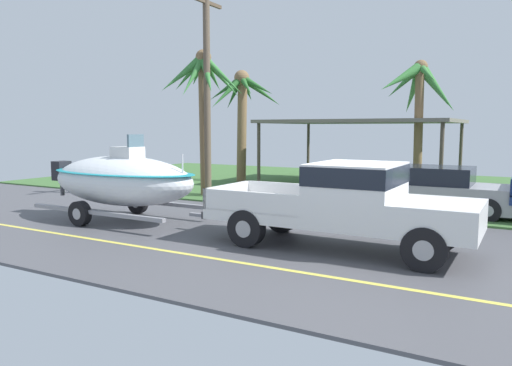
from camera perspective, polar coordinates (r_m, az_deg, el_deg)
name	(u,v)px	position (r m, az deg, el deg)	size (l,w,h in m)	color
ground	(425,200)	(18.21, 19.17, -1.84)	(36.00, 22.00, 0.11)	#4C4C51
pickup_truck_towing	(354,202)	(10.15, 11.44, -2.14)	(5.75, 1.99, 1.80)	silver
boat_on_trailer	(122,180)	(13.60, -15.46, 0.33)	(5.77, 2.34, 2.34)	gray
parked_sedan_near	(434,190)	(15.27, 20.07, -0.83)	(4.35, 1.94, 1.38)	#99999E
carport_awning	(363,123)	(21.36, 12.38, 6.91)	(7.75, 5.68, 2.84)	#4C4238
palm_tree_near_left	(243,102)	(22.45, -1.55, 9.51)	(3.31, 3.50, 5.11)	brown
palm_tree_mid	(203,88)	(17.99, -6.28, 11.04)	(3.11, 2.47, 5.31)	brown
palm_tree_far_left	(420,93)	(18.74, 18.62, 9.91)	(2.64, 3.12, 4.93)	brown
utility_pole	(207,89)	(17.57, -5.75, 10.88)	(0.24, 1.80, 7.44)	brown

